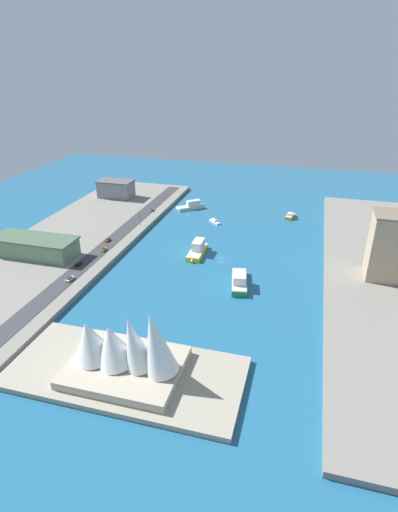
% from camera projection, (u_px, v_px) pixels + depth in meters
% --- Properties ---
extents(ground_plane, '(440.00, 440.00, 0.00)m').
position_uv_depth(ground_plane, '(221.00, 258.00, 224.07)').
color(ground_plane, '#23668E').
extents(quay_west, '(70.00, 240.00, 2.43)m').
position_uv_depth(quay_west, '(398.00, 277.00, 202.17)').
color(quay_west, gray).
rests_on(quay_west, ground_plane).
extents(quay_east, '(70.00, 240.00, 2.43)m').
position_uv_depth(quay_east, '(75.00, 239.00, 244.92)').
color(quay_east, gray).
rests_on(quay_east, ground_plane).
extents(peninsula_point, '(80.79, 36.54, 2.00)m').
position_uv_depth(peninsula_point, '(126.00, 372.00, 141.36)').
color(peninsula_point, '#A89E89').
rests_on(peninsula_point, ground_plane).
extents(road_strip, '(9.20, 228.00, 0.15)m').
position_uv_depth(road_strip, '(111.00, 241.00, 238.70)').
color(road_strip, '#38383D').
rests_on(road_strip, quay_east).
extents(sailboat_small_white, '(8.99, 8.87, 12.57)m').
position_uv_depth(sailboat_small_white, '(215.00, 221.00, 271.74)').
color(sailboat_small_white, white).
rests_on(sailboat_small_white, ground_plane).
extents(ferry_white_commuter, '(18.96, 17.62, 5.91)m').
position_uv_depth(ferry_white_commuter, '(191.00, 206.00, 296.50)').
color(ferry_white_commuter, silver).
rests_on(ferry_white_commuter, ground_plane).
extents(water_taxi_orange, '(6.90, 12.50, 3.78)m').
position_uv_depth(water_taxi_orange, '(291.00, 216.00, 279.71)').
color(water_taxi_orange, orange).
rests_on(water_taxi_orange, ground_plane).
extents(ferry_green_doubledeck, '(11.35, 26.28, 6.87)m').
position_uv_depth(ferry_green_doubledeck, '(239.00, 280.00, 196.69)').
color(ferry_green_doubledeck, '#2D8C4C').
rests_on(ferry_green_doubledeck, ground_plane).
extents(ferry_yellow_fast, '(7.76, 23.02, 7.39)m').
position_uv_depth(ferry_yellow_fast, '(198.00, 249.00, 227.85)').
color(ferry_yellow_fast, yellow).
rests_on(ferry_yellow_fast, ground_plane).
extents(terminal_long_green, '(45.96, 17.73, 10.03)m').
position_uv_depth(terminal_long_green, '(35.00, 246.00, 220.24)').
color(terminal_long_green, slate).
rests_on(terminal_long_green, quay_east).
extents(warehouse_low_gray, '(26.11, 15.33, 12.62)m').
position_uv_depth(warehouse_low_gray, '(116.00, 189.00, 312.15)').
color(warehouse_low_gray, gray).
rests_on(warehouse_low_gray, quay_east).
extents(apartment_midrise_tan, '(19.31, 17.62, 32.14)m').
position_uv_depth(apartment_midrise_tan, '(390.00, 246.00, 193.36)').
color(apartment_midrise_tan, tan).
rests_on(apartment_midrise_tan, quay_west).
extents(suv_black, '(1.90, 4.38, 1.58)m').
position_uv_depth(suv_black, '(79.00, 264.00, 210.39)').
color(suv_black, black).
rests_on(suv_black, road_strip).
extents(van_white, '(2.19, 5.20, 1.55)m').
position_uv_depth(van_white, '(70.00, 279.00, 196.26)').
color(van_white, black).
rests_on(van_white, road_strip).
extents(sedan_silver, '(1.98, 4.82, 1.41)m').
position_uv_depth(sedan_silver, '(152.00, 210.00, 285.39)').
color(sedan_silver, black).
rests_on(sedan_silver, road_strip).
extents(taxi_yellow_cab, '(1.93, 4.66, 1.45)m').
position_uv_depth(taxi_yellow_cab, '(104.00, 249.00, 226.47)').
color(taxi_yellow_cab, black).
rests_on(taxi_yellow_cab, road_strip).
extents(pickup_red, '(2.13, 4.37, 1.46)m').
position_uv_depth(pickup_red, '(108.00, 240.00, 238.40)').
color(pickup_red, black).
rests_on(pickup_red, road_strip).
extents(traffic_light_waterfront, '(0.36, 0.36, 6.50)m').
position_uv_depth(traffic_light_waterfront, '(140.00, 218.00, 260.48)').
color(traffic_light_waterfront, black).
rests_on(traffic_light_waterfront, quay_east).
extents(opera_landmark, '(39.35, 29.71, 25.62)m').
position_uv_depth(opera_landmark, '(123.00, 349.00, 137.06)').
color(opera_landmark, '#BCAD93').
rests_on(opera_landmark, peninsula_point).
extents(park_tree_cluster, '(8.93, 23.16, 10.15)m').
position_uv_depth(park_tree_cluster, '(387.00, 252.00, 211.01)').
color(park_tree_cluster, brown).
rests_on(park_tree_cluster, quay_west).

